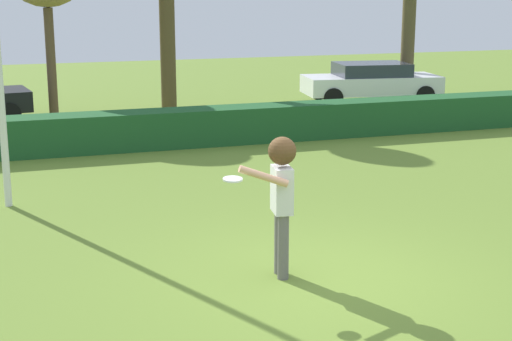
% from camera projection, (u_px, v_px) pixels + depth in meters
% --- Properties ---
extents(ground_plane, '(60.00, 60.00, 0.00)m').
position_uv_depth(ground_plane, '(315.00, 280.00, 9.74)').
color(ground_plane, olive).
extents(person, '(0.79, 0.56, 1.80)m').
position_uv_depth(person, '(281.00, 188.00, 9.63)').
color(person, slate).
rests_on(person, ground).
extents(frisbee, '(0.24, 0.24, 0.04)m').
position_uv_depth(frisbee, '(233.00, 179.00, 9.26)').
color(frisbee, white).
extents(hedge_row, '(21.57, 0.90, 0.84)m').
position_uv_depth(hedge_row, '(165.00, 129.00, 17.75)').
color(hedge_row, '#1F5527').
rests_on(hedge_row, ground).
extents(parked_car_white, '(4.40, 2.27, 1.25)m').
position_uv_depth(parked_car_white, '(371.00, 81.00, 24.47)').
color(parked_car_white, white).
rests_on(parked_car_white, ground).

